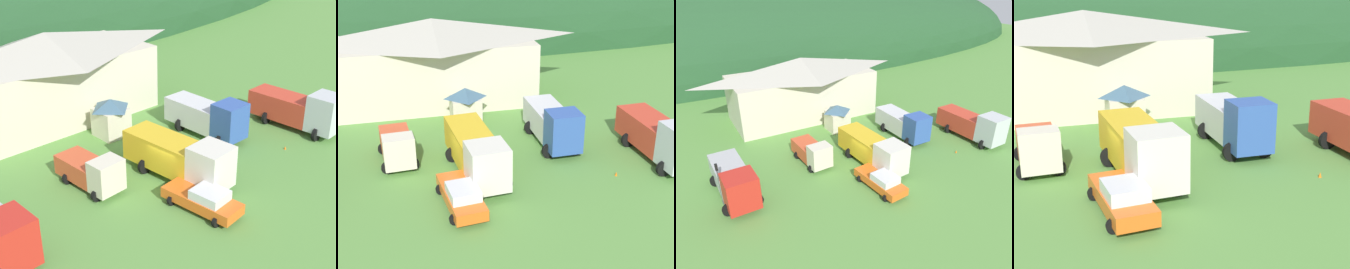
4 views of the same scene
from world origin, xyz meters
TOP-DOWN VIEW (x-y plane):
  - ground_plane at (0.00, 0.00)m, footprint 200.00×200.00m
  - forested_hill_backdrop at (0.00, 57.12)m, footprint 178.18×60.00m
  - depot_building at (-0.20, 14.60)m, footprint 19.40×8.65m
  - play_shed_cream at (1.62, 8.35)m, footprint 2.59×2.58m
  - light_truck_cream at (-4.26, 2.68)m, footprint 2.76×5.27m
  - heavy_rig_striped at (0.81, -0.59)m, footprint 3.63×8.45m
  - box_truck_blue at (7.37, 2.85)m, footprint 3.17×7.27m
  - service_pickup_orange at (-0.85, -4.29)m, footprint 2.68×5.34m
  - traffic_cone_near_pickup at (9.91, -3.00)m, footprint 0.36×0.36m

SIDE VIEW (x-z plane):
  - ground_plane at x=0.00m, z-range 0.00..0.00m
  - forested_hill_backdrop at x=0.00m, z-range -18.74..18.74m
  - traffic_cone_near_pickup at x=9.91m, z-range -0.28..0.28m
  - service_pickup_orange at x=-0.85m, z-range 0.00..1.66m
  - light_truck_cream at x=-4.26m, z-range -0.04..2.56m
  - play_shed_cream at x=1.62m, z-range 0.05..3.24m
  - box_truck_blue at x=7.37m, z-range 0.00..3.44m
  - heavy_rig_striped at x=0.81m, z-range 0.07..3.44m
  - depot_building at x=-0.20m, z-range 0.12..7.89m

